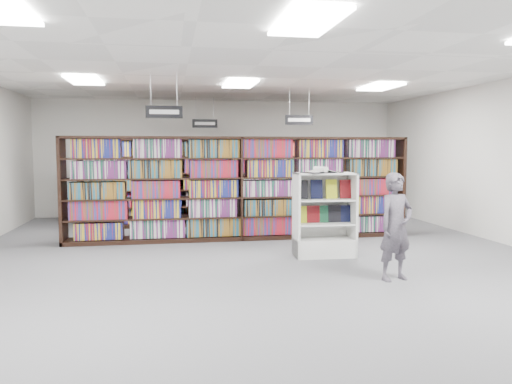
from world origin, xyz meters
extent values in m
plane|color=#4F4F54|center=(0.00, 0.00, 0.00)|extent=(12.00, 12.00, 0.00)
cube|color=white|center=(0.00, 0.00, 3.20)|extent=(10.00, 12.00, 0.10)
cube|color=silver|center=(0.00, 6.00, 1.60)|extent=(10.00, 0.10, 3.20)
cube|color=silver|center=(0.00, -6.00, 1.60)|extent=(10.00, 0.10, 3.20)
cube|color=black|center=(0.00, 2.00, 1.05)|extent=(7.00, 0.60, 2.10)
cube|color=maroon|center=(0.00, 2.00, 1.05)|extent=(6.88, 0.42, 1.98)
cube|color=black|center=(0.00, 4.00, 1.05)|extent=(7.00, 0.60, 2.10)
cube|color=maroon|center=(0.00, 4.00, 1.05)|extent=(6.88, 0.42, 1.98)
cube|color=black|center=(0.00, 5.70, 1.05)|extent=(7.00, 0.60, 2.10)
cube|color=maroon|center=(0.00, 5.70, 1.05)|extent=(6.88, 0.42, 1.98)
cylinder|color=#B2B2B7|center=(-1.73, 1.00, 2.91)|extent=(0.01, 0.01, 0.58)
cylinder|color=#B2B2B7|center=(-1.27, 1.00, 2.91)|extent=(0.01, 0.01, 0.58)
cube|color=black|center=(-1.50, 1.00, 2.51)|extent=(0.65, 0.02, 0.22)
cube|color=silver|center=(-1.50, 0.99, 2.51)|extent=(0.52, 0.00, 0.08)
cylinder|color=#B2B2B7|center=(1.27, 3.00, 2.91)|extent=(0.01, 0.01, 0.58)
cylinder|color=#B2B2B7|center=(1.73, 3.00, 2.91)|extent=(0.01, 0.01, 0.58)
cube|color=black|center=(1.50, 3.00, 2.51)|extent=(0.65, 0.02, 0.22)
cube|color=silver|center=(1.50, 2.99, 2.51)|extent=(0.52, 0.00, 0.08)
cylinder|color=#B2B2B7|center=(-0.73, 5.00, 2.91)|extent=(0.01, 0.01, 0.58)
cylinder|color=#B2B2B7|center=(-0.27, 5.00, 2.91)|extent=(0.01, 0.01, 0.58)
cube|color=black|center=(-0.50, 5.00, 2.51)|extent=(0.65, 0.02, 0.22)
cube|color=silver|center=(-0.50, 4.99, 2.51)|extent=(0.52, 0.00, 0.08)
cube|color=white|center=(0.00, -3.00, 3.16)|extent=(0.60, 1.20, 0.04)
cube|color=white|center=(-3.00, 2.00, 3.16)|extent=(0.60, 1.20, 0.04)
cube|color=white|center=(0.00, 2.00, 3.16)|extent=(0.60, 1.20, 0.04)
cube|color=white|center=(3.00, 2.00, 3.16)|extent=(0.60, 1.20, 0.04)
cube|color=silver|center=(1.20, 0.10, 0.16)|extent=(1.05, 0.55, 0.31)
cube|color=silver|center=(0.70, 0.12, 0.73)|extent=(0.06, 0.52, 1.45)
cube|color=silver|center=(1.70, 0.08, 0.73)|extent=(0.06, 0.52, 1.45)
cube|color=silver|center=(1.21, 0.34, 0.73)|extent=(1.04, 0.07, 1.45)
cube|color=silver|center=(1.20, 0.10, 1.44)|extent=(1.05, 0.55, 0.03)
cube|color=silver|center=(1.20, 0.10, 0.57)|extent=(0.97, 0.51, 0.02)
cube|color=silver|center=(1.20, 0.10, 0.98)|extent=(0.97, 0.51, 0.02)
cube|color=black|center=(0.80, 0.16, 1.15)|extent=(0.21, 0.08, 0.31)
cube|color=black|center=(1.07, 0.16, 1.15)|extent=(0.21, 0.08, 0.31)
cube|color=#CDD61D|center=(1.33, 0.15, 1.15)|extent=(0.21, 0.08, 0.31)
cube|color=maroon|center=(1.60, 0.14, 1.15)|extent=(0.21, 0.08, 0.31)
cube|color=#CDD61D|center=(0.82, 0.16, 0.73)|extent=(0.23, 0.07, 0.29)
cube|color=maroon|center=(1.01, 0.16, 0.73)|extent=(0.23, 0.07, 0.29)
cube|color=#16472D|center=(1.20, 0.15, 0.73)|extent=(0.23, 0.07, 0.29)
cube|color=black|center=(1.39, 0.14, 0.73)|extent=(0.23, 0.07, 0.29)
cube|color=black|center=(1.58, 0.14, 0.73)|extent=(0.23, 0.07, 0.29)
cube|color=black|center=(1.12, 0.04, 1.46)|extent=(0.72, 0.54, 0.02)
cube|color=white|center=(0.97, 0.04, 1.47)|extent=(0.37, 0.41, 0.06)
cube|color=white|center=(1.28, 0.04, 1.47)|extent=(0.37, 0.41, 0.08)
cylinder|color=white|center=(1.10, 0.04, 1.51)|extent=(0.19, 0.34, 0.10)
imported|color=#544D59|center=(1.72, -1.57, 0.76)|extent=(0.64, 0.51, 1.53)
camera|label=1|loc=(-1.42, -8.09, 1.86)|focal=35.00mm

